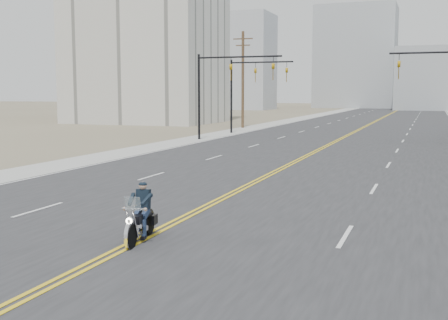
% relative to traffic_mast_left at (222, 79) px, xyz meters
% --- Properties ---
extents(ground_plane, '(400.00, 400.00, 0.00)m').
position_rel_traffic_mast_left_xyz_m(ground_plane, '(8.98, -32.00, -4.94)').
color(ground_plane, '#776D56').
rests_on(ground_plane, ground).
extents(road, '(20.00, 200.00, 0.01)m').
position_rel_traffic_mast_left_xyz_m(road, '(8.98, 38.00, -4.93)').
color(road, '#303033').
rests_on(road, ground).
extents(sidewalk_left, '(3.00, 200.00, 0.01)m').
position_rel_traffic_mast_left_xyz_m(sidewalk_left, '(-2.52, 38.00, -4.93)').
color(sidewalk_left, '#A5A5A0').
rests_on(sidewalk_left, ground).
extents(traffic_mast_left, '(7.10, 0.26, 7.00)m').
position_rel_traffic_mast_left_xyz_m(traffic_mast_left, '(0.00, 0.00, 0.00)').
color(traffic_mast_left, black).
rests_on(traffic_mast_left, ground).
extents(traffic_mast_far, '(6.10, 0.26, 7.00)m').
position_rel_traffic_mast_left_xyz_m(traffic_mast_far, '(-0.33, 8.00, -0.06)').
color(traffic_mast_far, black).
rests_on(traffic_mast_far, ground).
extents(utility_pole_left, '(2.20, 0.30, 10.50)m').
position_rel_traffic_mast_left_xyz_m(utility_pole_left, '(-3.52, 16.00, 0.54)').
color(utility_pole_left, brown).
rests_on(utility_pole_left, ground).
extents(apartment_block, '(18.00, 14.00, 30.00)m').
position_rel_traffic_mast_left_xyz_m(apartment_block, '(-19.02, 23.00, 10.06)').
color(apartment_block, silver).
rests_on(apartment_block, ground).
extents(haze_bldg_a, '(14.00, 12.00, 22.00)m').
position_rel_traffic_mast_left_xyz_m(haze_bldg_a, '(-26.02, 83.00, 6.06)').
color(haze_bldg_a, '#B7BCC6').
rests_on(haze_bldg_a, ground).
extents(haze_bldg_b, '(18.00, 14.00, 14.00)m').
position_rel_traffic_mast_left_xyz_m(haze_bldg_b, '(16.98, 93.00, 2.06)').
color(haze_bldg_b, '#ADB2B7').
rests_on(haze_bldg_b, ground).
extents(haze_bldg_d, '(20.00, 15.00, 26.00)m').
position_rel_traffic_mast_left_xyz_m(haze_bldg_d, '(-3.02, 108.00, 8.06)').
color(haze_bldg_d, '#ADB2B7').
rests_on(haze_bldg_d, ground).
extents(haze_bldg_f, '(12.00, 12.00, 16.00)m').
position_rel_traffic_mast_left_xyz_m(haze_bldg_f, '(-41.02, 98.00, 3.06)').
color(haze_bldg_f, '#ADB2B7').
rests_on(haze_bldg_f, ground).
extents(motorcyclist, '(1.15, 2.08, 1.53)m').
position_rel_traffic_mast_left_xyz_m(motorcyclist, '(9.02, -30.29, -4.17)').
color(motorcyclist, black).
rests_on(motorcyclist, ground).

